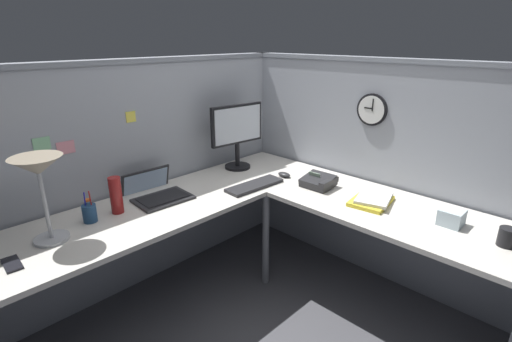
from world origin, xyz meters
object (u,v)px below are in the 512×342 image
object	(u,v)px
keyboard	(255,185)
office_phone	(319,182)
laptop	(155,192)
book_stack	(372,200)
pen_cup	(90,213)
desk_lamp_dome	(39,173)
thermos_flask	(116,195)
computer_mouse	(284,175)
wall_clock	(372,110)
tissue_box	(451,217)
coffee_mug	(507,237)
cell_phone	(12,264)
monitor	(237,132)

from	to	relation	value
keyboard	office_phone	xyz separation A→B (m)	(0.31, -0.32, 0.03)
laptop	book_stack	bearing A→B (deg)	-50.50
pen_cup	keyboard	bearing A→B (deg)	-16.40
desk_lamp_dome	thermos_flask	world-z (taller)	desk_lamp_dome
desk_lamp_dome	book_stack	world-z (taller)	desk_lamp_dome
computer_mouse	wall_clock	xyz separation A→B (m)	(0.37, -0.46, 0.49)
keyboard	tissue_box	xyz separation A→B (m)	(0.36, -1.16, 0.03)
coffee_mug	office_phone	bearing A→B (deg)	90.13
computer_mouse	thermos_flask	distance (m)	1.19
laptop	pen_cup	xyz separation A→B (m)	(-0.45, -0.06, 0.03)
desk_lamp_dome	office_phone	bearing A→B (deg)	-19.80
computer_mouse	pen_cup	size ratio (longest dim) A/B	0.58
cell_phone	coffee_mug	bearing A→B (deg)	-38.45
computer_mouse	desk_lamp_dome	world-z (taller)	desk_lamp_dome
pen_cup	thermos_flask	xyz separation A→B (m)	(0.16, -0.00, 0.06)
monitor	cell_phone	bearing A→B (deg)	-171.39
keyboard	wall_clock	xyz separation A→B (m)	(0.67, -0.47, 0.50)
computer_mouse	book_stack	xyz separation A→B (m)	(0.03, -0.69, 0.00)
monitor	keyboard	size ratio (longest dim) A/B	1.16
desk_lamp_dome	pen_cup	xyz separation A→B (m)	(0.23, 0.06, -0.31)
desk_lamp_dome	book_stack	xyz separation A→B (m)	(1.56, -0.95, -0.34)
keyboard	thermos_flask	world-z (taller)	thermos_flask
keyboard	coffee_mug	xyz separation A→B (m)	(0.31, -1.44, 0.04)
laptop	wall_clock	distance (m)	1.56
laptop	book_stack	distance (m)	1.38
cell_phone	desk_lamp_dome	bearing A→B (deg)	30.47
book_stack	wall_clock	size ratio (longest dim) A/B	1.45
desk_lamp_dome	tissue_box	xyz separation A→B (m)	(1.59, -1.40, -0.32)
monitor	pen_cup	xyz separation A→B (m)	(-1.21, -0.08, -0.24)
cell_phone	book_stack	distance (m)	1.96
pen_cup	cell_phone	distance (m)	0.47
laptop	cell_phone	world-z (taller)	laptop
computer_mouse	tissue_box	distance (m)	1.15
book_stack	wall_clock	bearing A→B (deg)	34.55
cell_phone	laptop	bearing A→B (deg)	17.62
monitor	thermos_flask	size ratio (longest dim) A/B	2.27
thermos_flask	computer_mouse	bearing A→B (deg)	-15.40
laptop	computer_mouse	bearing A→B (deg)	-23.62
tissue_box	wall_clock	distance (m)	0.89
computer_mouse	wall_clock	size ratio (longest dim) A/B	0.47
monitor	desk_lamp_dome	distance (m)	1.44
book_stack	wall_clock	world-z (taller)	wall_clock
book_stack	tissue_box	xyz separation A→B (m)	(0.04, -0.45, 0.02)
computer_mouse	tissue_box	world-z (taller)	tissue_box
cell_phone	tissue_box	xyz separation A→B (m)	(1.80, -1.29, 0.04)
pen_cup	office_phone	xyz separation A→B (m)	(1.32, -0.62, -0.02)
keyboard	desk_lamp_dome	size ratio (longest dim) A/B	0.97
coffee_mug	laptop	bearing A→B (deg)	115.86
laptop	cell_phone	distance (m)	0.92
laptop	cell_phone	xyz separation A→B (m)	(-0.89, -0.23, -0.02)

